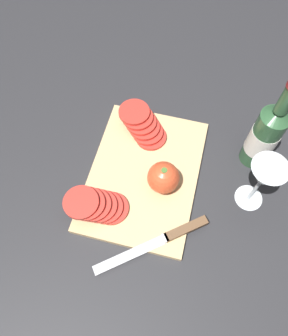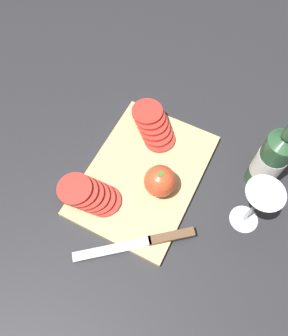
# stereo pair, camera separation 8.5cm
# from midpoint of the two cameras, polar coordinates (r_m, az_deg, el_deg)

# --- Properties ---
(ground_plane) EXTENTS (3.00, 3.00, 0.00)m
(ground_plane) POSITION_cam_midpoint_polar(r_m,az_deg,el_deg) (0.87, -1.89, -5.28)
(ground_plane) COLOR #28282B
(cutting_board) EXTENTS (0.40, 0.28, 0.02)m
(cutting_board) POSITION_cam_midpoint_polar(r_m,az_deg,el_deg) (0.88, -2.74, -1.40)
(cutting_board) COLOR tan
(cutting_board) RESTS_ON ground_plane
(wine_bottle) EXTENTS (0.07, 0.07, 0.31)m
(wine_bottle) POSITION_cam_midpoint_polar(r_m,az_deg,el_deg) (0.86, 17.67, 5.10)
(wine_bottle) COLOR #2D5633
(wine_bottle) RESTS_ON ground_plane
(wine_glass) EXTENTS (0.09, 0.09, 0.17)m
(wine_glass) POSITION_cam_midpoint_polar(r_m,az_deg,el_deg) (0.78, 17.29, -1.90)
(wine_glass) COLOR silver
(wine_glass) RESTS_ON ground_plane
(whole_tomato) EXTENTS (0.08, 0.08, 0.08)m
(whole_tomato) POSITION_cam_midpoint_polar(r_m,az_deg,el_deg) (0.82, 0.47, -1.97)
(whole_tomato) COLOR #DB4C28
(whole_tomato) RESTS_ON cutting_board
(knife) EXTENTS (0.20, 0.25, 0.01)m
(knife) POSITION_cam_midpoint_polar(r_m,az_deg,el_deg) (0.81, 2.28, -11.75)
(knife) COLOR silver
(knife) RESTS_ON cutting_board
(tomato_slice_stack_near) EXTENTS (0.11, 0.15, 0.06)m
(tomato_slice_stack_near) POSITION_cam_midpoint_polar(r_m,az_deg,el_deg) (0.82, -11.18, -6.70)
(tomato_slice_stack_near) COLOR red
(tomato_slice_stack_near) RESTS_ON cutting_board
(tomato_slice_stack_far) EXTENTS (0.12, 0.14, 0.06)m
(tomato_slice_stack_far) POSITION_cam_midpoint_polar(r_m,az_deg,el_deg) (0.92, -2.88, 7.32)
(tomato_slice_stack_far) COLOR red
(tomato_slice_stack_far) RESTS_ON cutting_board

